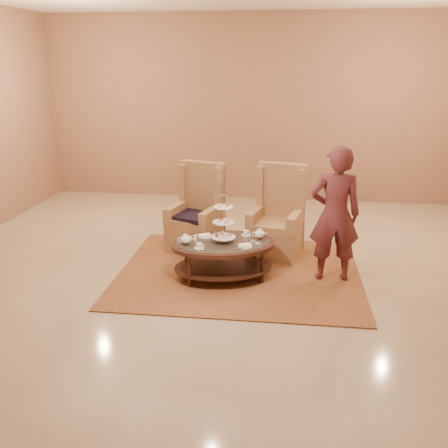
# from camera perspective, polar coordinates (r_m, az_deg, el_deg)

# --- Properties ---
(ground) EXTENTS (8.00, 8.00, 0.00)m
(ground) POSITION_cam_1_polar(r_m,az_deg,el_deg) (6.34, -0.12, -6.33)
(ground) COLOR tan
(ground) RESTS_ON ground
(ceiling) EXTENTS (8.00, 8.00, 0.02)m
(ceiling) POSITION_cam_1_polar(r_m,az_deg,el_deg) (6.34, -0.12, -6.33)
(ceiling) COLOR white
(ceiling) RESTS_ON ground
(wall_back) EXTENTS (8.00, 0.04, 3.50)m
(wall_back) POSITION_cam_1_polar(r_m,az_deg,el_deg) (9.79, 3.08, 12.97)
(wall_back) COLOR #9C6E55
(wall_back) RESTS_ON ground
(rug) EXTENTS (3.10, 2.59, 0.02)m
(rug) POSITION_cam_1_polar(r_m,az_deg,el_deg) (6.54, 1.76, -5.47)
(rug) COLOR #996736
(rug) RESTS_ON ground
(tea_table) EXTENTS (1.50, 1.22, 1.09)m
(tea_table) POSITION_cam_1_polar(r_m,az_deg,el_deg) (6.23, -0.07, -2.81)
(tea_table) COLOR black
(tea_table) RESTS_ON ground
(armchair_left) EXTENTS (0.83, 0.85, 1.24)m
(armchair_left) POSITION_cam_1_polar(r_m,az_deg,el_deg) (7.29, -3.04, 0.51)
(armchair_left) COLOR #AB7D50
(armchair_left) RESTS_ON ground
(armchair_right) EXTENTS (0.82, 0.84, 1.27)m
(armchair_right) POSITION_cam_1_polar(r_m,az_deg,el_deg) (7.08, 6.10, -0.06)
(armchair_right) COLOR #AB7D50
(armchair_right) RESTS_ON ground
(person) EXTENTS (0.65, 0.45, 1.70)m
(person) POSITION_cam_1_polar(r_m,az_deg,el_deg) (6.19, 12.55, 1.05)
(person) COLOR #59262C
(person) RESTS_ON ground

